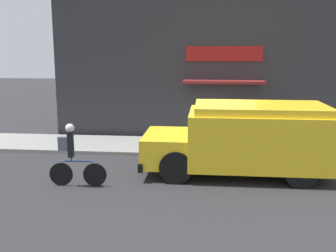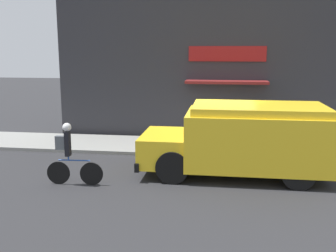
# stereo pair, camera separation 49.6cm
# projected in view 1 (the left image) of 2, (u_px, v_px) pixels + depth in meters

# --- Properties ---
(ground_plane) EXTENTS (70.00, 70.00, 0.00)m
(ground_plane) POSITION_uv_depth(u_px,v_px,m) (215.00, 158.00, 13.09)
(ground_plane) COLOR #2B2B2D
(sidewalk) EXTENTS (28.00, 2.54, 0.12)m
(sidewalk) POSITION_uv_depth(u_px,v_px,m) (214.00, 147.00, 14.32)
(sidewalk) COLOR gray
(sidewalk) RESTS_ON ground_plane
(storefront) EXTENTS (12.92, 1.02, 5.67)m
(storefront) POSITION_uv_depth(u_px,v_px,m) (215.00, 69.00, 15.33)
(storefront) COLOR #2D2D33
(storefront) RESTS_ON ground_plane
(school_bus) EXTENTS (5.31, 2.83, 2.05)m
(school_bus) POSITION_uv_depth(u_px,v_px,m) (246.00, 138.00, 11.22)
(school_bus) COLOR yellow
(school_bus) RESTS_ON ground_plane
(cyclist) EXTENTS (1.53, 0.23, 1.68)m
(cyclist) POSITION_uv_depth(u_px,v_px,m) (72.00, 155.00, 10.28)
(cyclist) COLOR black
(cyclist) RESTS_ON ground_plane
(trash_bin) EXTENTS (0.56, 0.56, 0.85)m
(trash_bin) POSITION_uv_depth(u_px,v_px,m) (253.00, 134.00, 14.30)
(trash_bin) COLOR slate
(trash_bin) RESTS_ON sidewalk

